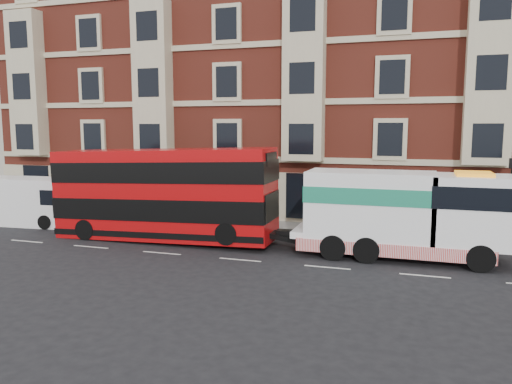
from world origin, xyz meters
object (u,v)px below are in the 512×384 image
(double_decker_bus, at_px, (163,193))
(pedestrian, at_px, (79,204))
(box_van, at_px, (30,202))
(tow_truck, at_px, (400,213))

(double_decker_bus, xyz_separation_m, pedestrian, (-8.15, 3.66, -1.54))
(double_decker_bus, relative_size, box_van, 2.08)
(box_van, relative_size, pedestrian, 3.27)
(box_van, height_order, pedestrian, box_van)
(double_decker_bus, xyz_separation_m, tow_truck, (12.06, 0.00, -0.45))
(box_van, bearing_deg, double_decker_bus, -12.13)
(tow_truck, bearing_deg, pedestrian, 169.75)
(double_decker_bus, height_order, box_van, double_decker_bus)
(double_decker_bus, relative_size, tow_truck, 1.25)
(double_decker_bus, distance_m, box_van, 10.08)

